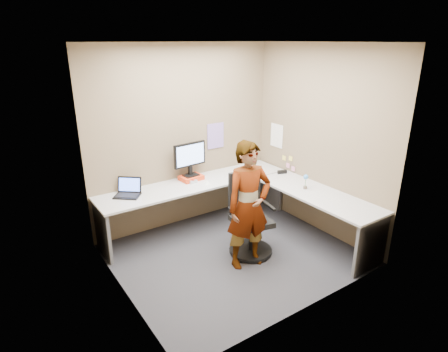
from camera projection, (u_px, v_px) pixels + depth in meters
ground at (234, 254)px, 5.05m from camera, size 3.00×3.00×0.00m
wall_back at (184, 137)px, 5.59m from camera, size 3.00×0.00×3.00m
wall_right at (320, 141)px, 5.38m from camera, size 0.00×2.70×2.70m
wall_left at (115, 184)px, 3.79m from camera, size 0.00×2.70×2.70m
ceiling at (236, 42)px, 4.12m from camera, size 3.00×3.00×0.00m
desk at (243, 198)px, 5.38m from camera, size 2.98×2.58×0.73m
paper_ream at (191, 178)px, 5.65m from camera, size 0.35×0.27×0.07m
monitor at (190, 156)px, 5.55m from camera, size 0.53×0.17×0.50m
laptop at (128, 191)px, 5.09m from camera, size 0.43×0.42×0.24m
trackball_mouse at (193, 181)px, 5.53m from camera, size 0.12×0.08×0.07m
origami at (207, 182)px, 5.49m from camera, size 0.10×0.10×0.06m
stapler at (282, 172)px, 5.91m from camera, size 0.15×0.09×0.05m
flower at (306, 179)px, 5.27m from camera, size 0.07×0.07×0.22m
calendar_purple at (216, 136)px, 5.89m from camera, size 0.30×0.01×0.40m
calendar_white at (277, 136)px, 6.10m from camera, size 0.01×0.28×0.38m
sticky_note_a at (291, 159)px, 5.93m from camera, size 0.01×0.07×0.07m
sticky_note_b at (288, 165)px, 6.02m from camera, size 0.01×0.07×0.07m
sticky_note_c at (293, 169)px, 5.93m from camera, size 0.01×0.07×0.07m
sticky_note_d at (284, 158)px, 6.06m from camera, size 0.01×0.07×0.07m
office_chair at (249, 222)px, 4.98m from camera, size 0.60×0.58×1.08m
person at (249, 206)px, 4.58m from camera, size 0.64×0.46×1.63m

